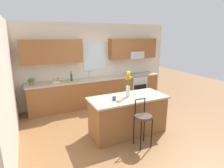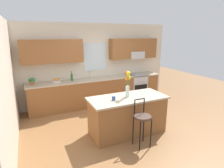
{
  "view_description": "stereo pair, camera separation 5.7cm",
  "coord_description": "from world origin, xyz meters",
  "px_view_note": "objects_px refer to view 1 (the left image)",
  "views": [
    {
      "loc": [
        -2.19,
        -3.96,
        2.34
      ],
      "look_at": [
        -0.04,
        0.55,
        1.0
      ],
      "focal_mm": 29.77,
      "sensor_mm": 36.0,
      "label": 1
    },
    {
      "loc": [
        -2.14,
        -3.99,
        2.34
      ],
      "look_at": [
        -0.04,
        0.55,
        1.0
      ],
      "focal_mm": 29.77,
      "sensor_mm": 36.0,
      "label": 2
    }
  ],
  "objects_px": {
    "bottle_olive_oil": "(71,77)",
    "potted_plant_small": "(31,81)",
    "kitchen_island": "(128,115)",
    "bar_stool_near": "(143,119)",
    "fruit_bowl_oranges": "(56,81)",
    "flower_vase": "(128,82)",
    "mug_ceramic": "(114,98)",
    "oven_range": "(136,86)"
  },
  "relations": [
    {
      "from": "bottle_olive_oil",
      "to": "potted_plant_small",
      "type": "bearing_deg",
      "value": -179.89
    },
    {
      "from": "kitchen_island",
      "to": "bar_stool_near",
      "type": "distance_m",
      "value": 0.65
    },
    {
      "from": "bar_stool_near",
      "to": "fruit_bowl_oranges",
      "type": "bearing_deg",
      "value": 115.42
    },
    {
      "from": "flower_vase",
      "to": "bottle_olive_oil",
      "type": "bearing_deg",
      "value": 111.58
    },
    {
      "from": "bar_stool_near",
      "to": "bottle_olive_oil",
      "type": "relative_size",
      "value": 3.42
    },
    {
      "from": "mug_ceramic",
      "to": "bottle_olive_oil",
      "type": "xyz_separation_m",
      "value": [
        -0.43,
        2.16,
        0.08
      ]
    },
    {
      "from": "oven_range",
      "to": "bottle_olive_oil",
      "type": "height_order",
      "value": "bottle_olive_oil"
    },
    {
      "from": "flower_vase",
      "to": "bottle_olive_oil",
      "type": "relative_size",
      "value": 2.03
    },
    {
      "from": "oven_range",
      "to": "kitchen_island",
      "type": "xyz_separation_m",
      "value": [
        -1.56,
        -2.08,
        0.0
      ]
    },
    {
      "from": "oven_range",
      "to": "bar_stool_near",
      "type": "xyz_separation_m",
      "value": [
        -1.56,
        -2.71,
        0.18
      ]
    },
    {
      "from": "mug_ceramic",
      "to": "kitchen_island",
      "type": "bearing_deg",
      "value": 7.19
    },
    {
      "from": "oven_range",
      "to": "fruit_bowl_oranges",
      "type": "distance_m",
      "value": 2.91
    },
    {
      "from": "kitchen_island",
      "to": "potted_plant_small",
      "type": "relative_size",
      "value": 8.76
    },
    {
      "from": "fruit_bowl_oranges",
      "to": "oven_range",
      "type": "bearing_deg",
      "value": -0.49
    },
    {
      "from": "fruit_bowl_oranges",
      "to": "potted_plant_small",
      "type": "height_order",
      "value": "potted_plant_small"
    },
    {
      "from": "bottle_olive_oil",
      "to": "bar_stool_near",
      "type": "bearing_deg",
      "value": -73.18
    },
    {
      "from": "kitchen_island",
      "to": "oven_range",
      "type": "bearing_deg",
      "value": 53.12
    },
    {
      "from": "potted_plant_small",
      "to": "bottle_olive_oil",
      "type": "bearing_deg",
      "value": 0.11
    },
    {
      "from": "flower_vase",
      "to": "mug_ceramic",
      "type": "height_order",
      "value": "flower_vase"
    },
    {
      "from": "kitchen_island",
      "to": "bottle_olive_oil",
      "type": "relative_size",
      "value": 6.06
    },
    {
      "from": "oven_range",
      "to": "bottle_olive_oil",
      "type": "distance_m",
      "value": 2.46
    },
    {
      "from": "oven_range",
      "to": "bar_stool_near",
      "type": "bearing_deg",
      "value": -120.01
    },
    {
      "from": "flower_vase",
      "to": "mug_ceramic",
      "type": "bearing_deg",
      "value": -169.5
    },
    {
      "from": "flower_vase",
      "to": "potted_plant_small",
      "type": "xyz_separation_m",
      "value": [
        -1.98,
        2.08,
        -0.23
      ]
    },
    {
      "from": "mug_ceramic",
      "to": "oven_range",
      "type": "bearing_deg",
      "value": 47.48
    },
    {
      "from": "potted_plant_small",
      "to": "fruit_bowl_oranges",
      "type": "bearing_deg",
      "value": 0.18
    },
    {
      "from": "oven_range",
      "to": "mug_ceramic",
      "type": "height_order",
      "value": "mug_ceramic"
    },
    {
      "from": "flower_vase",
      "to": "potted_plant_small",
      "type": "bearing_deg",
      "value": 133.61
    },
    {
      "from": "bar_stool_near",
      "to": "potted_plant_small",
      "type": "xyz_separation_m",
      "value": [
        -1.99,
        2.73,
        0.41
      ]
    },
    {
      "from": "fruit_bowl_oranges",
      "to": "potted_plant_small",
      "type": "relative_size",
      "value": 1.14
    },
    {
      "from": "flower_vase",
      "to": "fruit_bowl_oranges",
      "type": "distance_m",
      "value": 2.48
    },
    {
      "from": "bar_stool_near",
      "to": "fruit_bowl_oranges",
      "type": "distance_m",
      "value": 3.04
    },
    {
      "from": "bar_stool_near",
      "to": "potted_plant_small",
      "type": "bearing_deg",
      "value": 126.03
    },
    {
      "from": "bar_stool_near",
      "to": "bottle_olive_oil",
      "type": "height_order",
      "value": "bottle_olive_oil"
    },
    {
      "from": "oven_range",
      "to": "potted_plant_small",
      "type": "relative_size",
      "value": 4.36
    },
    {
      "from": "flower_vase",
      "to": "fruit_bowl_oranges",
      "type": "relative_size",
      "value": 2.59
    },
    {
      "from": "bottle_olive_oil",
      "to": "flower_vase",
      "type": "bearing_deg",
      "value": -68.42
    },
    {
      "from": "fruit_bowl_oranges",
      "to": "bottle_olive_oil",
      "type": "height_order",
      "value": "bottle_olive_oil"
    },
    {
      "from": "fruit_bowl_oranges",
      "to": "bar_stool_near",
      "type": "bearing_deg",
      "value": -64.58
    },
    {
      "from": "kitchen_island",
      "to": "potted_plant_small",
      "type": "distance_m",
      "value": 2.95
    },
    {
      "from": "oven_range",
      "to": "mug_ceramic",
      "type": "distance_m",
      "value": 2.94
    },
    {
      "from": "fruit_bowl_oranges",
      "to": "bottle_olive_oil",
      "type": "xyz_separation_m",
      "value": [
        0.47,
        0.0,
        0.08
      ]
    }
  ]
}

